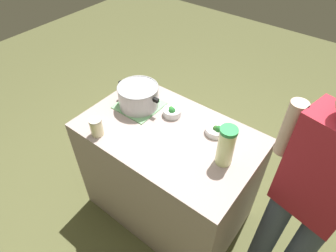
{
  "coord_description": "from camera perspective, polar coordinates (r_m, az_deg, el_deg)",
  "views": [
    {
      "loc": [
        0.81,
        -1.05,
        2.18
      ],
      "look_at": [
        0.0,
        0.0,
        0.94
      ],
      "focal_mm": 30.8,
      "sensor_mm": 36.0,
      "label": 1
    }
  ],
  "objects": [
    {
      "name": "counter_slab",
      "position": [
        2.18,
        0.0,
        -9.57
      ],
      "size": [
        1.16,
        0.73,
        0.89
      ],
      "primitive_type": "cube",
      "color": "gray",
      "rests_on": "ground_plane"
    },
    {
      "name": "cooking_pot",
      "position": [
        2.0,
        -5.87,
        5.99
      ],
      "size": [
        0.35,
        0.28,
        0.16
      ],
      "color": "#B7B7BC",
      "rests_on": "dish_cloth"
    },
    {
      "name": "broccoli_bowl_center",
      "position": [
        1.95,
        0.82,
        2.85
      ],
      "size": [
        0.12,
        0.12,
        0.08
      ],
      "color": "silver",
      "rests_on": "counter_slab"
    },
    {
      "name": "dish_cloth",
      "position": [
        2.05,
        -5.7,
        4.07
      ],
      "size": [
        0.29,
        0.28,
        0.01
      ],
      "primitive_type": "cube",
      "color": "#73AD77",
      "rests_on": "counter_slab"
    },
    {
      "name": "lemonade_pitcher",
      "position": [
        1.61,
        11.34,
        -3.99
      ],
      "size": [
        0.1,
        0.1,
        0.26
      ],
      "color": "#DDEC9E",
      "rests_on": "counter_slab"
    },
    {
      "name": "person_cook",
      "position": [
        1.68,
        26.12,
        -12.92
      ],
      "size": [
        0.5,
        0.27,
        1.63
      ],
      "color": "#424C63",
      "rests_on": "ground_plane"
    },
    {
      "name": "broccoli_bowl_front",
      "position": [
        1.85,
        9.48,
        -0.8
      ],
      "size": [
        0.13,
        0.13,
        0.07
      ],
      "color": "silver",
      "rests_on": "counter_slab"
    },
    {
      "name": "ground_plane",
      "position": [
        2.55,
        0.0,
        -15.67
      ],
      "size": [
        8.0,
        8.0,
        0.0
      ],
      "primitive_type": "plane",
      "color": "brown"
    },
    {
      "name": "mason_jar",
      "position": [
        1.85,
        -14.0,
        -0.16
      ],
      "size": [
        0.08,
        0.08,
        0.12
      ],
      "color": "#F2E8B4",
      "rests_on": "counter_slab"
    }
  ]
}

